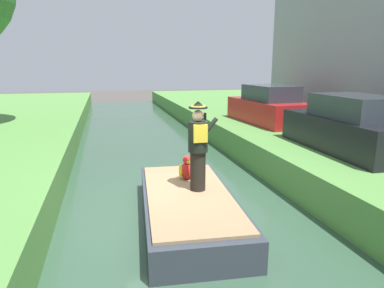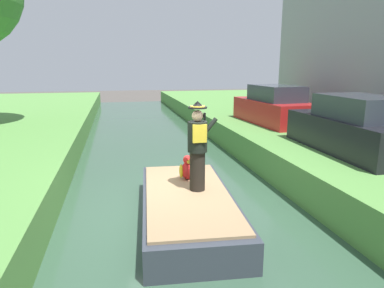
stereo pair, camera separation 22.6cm
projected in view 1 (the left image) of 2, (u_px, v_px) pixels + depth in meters
name	position (u px, v px, depth m)	size (l,w,h in m)	color
ground_plane	(183.00, 214.00, 7.65)	(80.00, 80.00, 0.00)	#4C4742
canal_water	(183.00, 212.00, 7.64)	(5.29, 48.00, 0.10)	#33513D
boat	(188.00, 207.00, 7.06)	(2.15, 4.34, 0.61)	#333842
person_pirate	(198.00, 147.00, 6.96)	(0.61, 0.42, 1.85)	black
parrot_plush	(187.00, 169.00, 7.77)	(0.36, 0.35, 0.57)	red
parked_car_dark	(349.00, 127.00, 9.22)	(1.74, 4.02, 1.50)	black
parked_car_red	(268.00, 107.00, 13.75)	(1.97, 4.11, 1.50)	red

